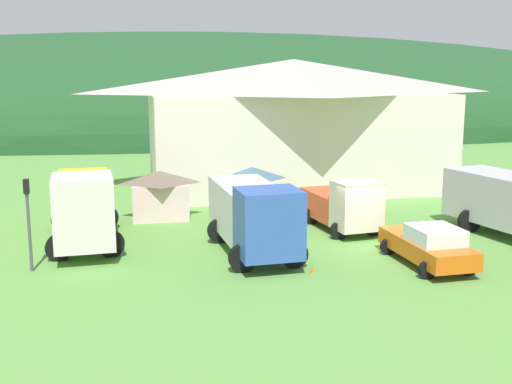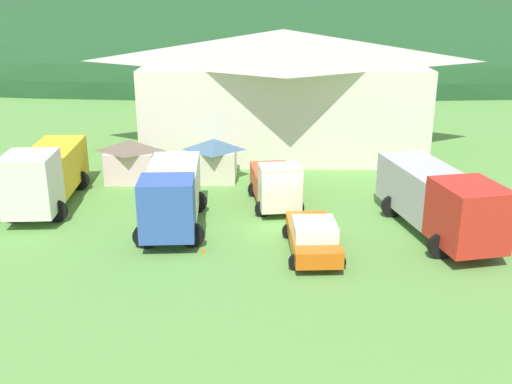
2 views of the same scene
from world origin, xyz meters
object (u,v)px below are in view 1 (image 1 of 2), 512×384
play_shed_cream (252,189)px  light_truck_cream (343,205)px  box_truck_blue (254,214)px  play_shed_pink (160,194)px  heavy_rig_striped (84,204)px  depot_building (293,122)px  service_pickup_orange (429,245)px  traffic_light_west (28,214)px  traffic_cone_near_pickup (313,272)px

play_shed_cream → light_truck_cream: 5.84m
box_truck_blue → play_shed_pink: bearing=-157.9°
light_truck_cream → heavy_rig_striped: bearing=-97.9°
depot_building → service_pickup_orange: 18.53m
depot_building → heavy_rig_striped: bearing=-135.8°
heavy_rig_striped → traffic_light_west: size_ratio=2.34×
depot_building → play_shed_cream: size_ratio=7.24×
box_truck_blue → light_truck_cream: box_truck_blue is taller
box_truck_blue → service_pickup_orange: 7.16m
play_shed_pink → service_pickup_orange: bearing=-45.5°
traffic_light_west → heavy_rig_striped: bearing=64.2°
box_truck_blue → service_pickup_orange: box_truck_blue is taller
service_pickup_orange → traffic_light_west: bearing=-101.3°
heavy_rig_striped → traffic_cone_near_pickup: (8.79, -5.91, -1.79)m
play_shed_cream → service_pickup_orange: size_ratio=0.56×
light_truck_cream → play_shed_cream: bearing=-150.3°
box_truck_blue → traffic_cone_near_pickup: box_truck_blue is taller
play_shed_pink → service_pickup_orange: (10.02, -10.20, -0.47)m
box_truck_blue → traffic_cone_near_pickup: size_ratio=13.05×
box_truck_blue → traffic_light_west: 8.87m
depot_building → traffic_cone_near_pickup: bearing=-102.0°
play_shed_cream → service_pickup_orange: 11.72m
play_shed_pink → box_truck_blue: 8.11m
heavy_rig_striped → light_truck_cream: bearing=86.3°
play_shed_cream → play_shed_pink: (-4.91, -0.35, -0.01)m
depot_building → traffic_cone_near_pickup: (-3.85, -18.19, -4.28)m
depot_building → traffic_light_west: 21.61m
service_pickup_orange → traffic_light_west: size_ratio=1.37×
box_truck_blue → light_truck_cream: bearing=117.5°
play_shed_pink → box_truck_blue: bearing=-64.1°
service_pickup_orange → traffic_cone_near_pickup: bearing=-92.9°
depot_building → traffic_light_west: bearing=-132.1°
box_truck_blue → service_pickup_orange: (6.48, -2.91, -0.89)m
play_shed_cream → service_pickup_orange: (5.10, -10.55, -0.48)m
depot_building → traffic_cone_near_pickup: 19.08m
play_shed_pink → heavy_rig_striped: size_ratio=0.37×
light_truck_cream → traffic_light_west: size_ratio=1.50×
play_shed_pink → heavy_rig_striped: heavy_rig_striped is taller
light_truck_cream → traffic_light_west: 14.31m
play_shed_pink → depot_building: bearing=41.1°
box_truck_blue → service_pickup_orange: bearing=62.0°
traffic_light_west → traffic_cone_near_pickup: size_ratio=6.42×
light_truck_cream → traffic_light_west: bearing=-83.0°
service_pickup_orange → traffic_cone_near_pickup: (-4.73, -0.01, -0.83)m
traffic_light_west → traffic_cone_near_pickup: bearing=-11.9°
box_truck_blue → heavy_rig_striped: bearing=-116.7°
traffic_cone_near_pickup → depot_building: bearing=78.0°
service_pickup_orange → traffic_light_west: (-15.31, 2.22, 1.41)m
traffic_cone_near_pickup → heavy_rig_striped: bearing=146.1°
play_shed_pink → traffic_cone_near_pickup: play_shed_pink is taller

